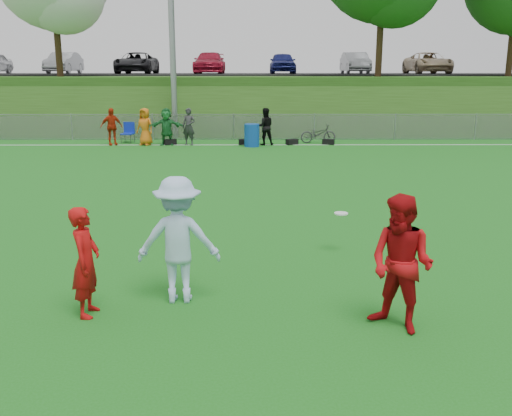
{
  "coord_description": "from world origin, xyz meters",
  "views": [
    {
      "loc": [
        0.94,
        -8.33,
        3.44
      ],
      "look_at": [
        0.99,
        0.5,
        1.27
      ],
      "focal_mm": 40.0,
      "sensor_mm": 36.0,
      "label": 1
    }
  ],
  "objects_px": {
    "player_red_left": "(86,262)",
    "bicycle": "(318,134)",
    "player_blue": "(178,240)",
    "frisbee": "(341,213)",
    "recycling_bin": "(252,135)",
    "player_red_center": "(401,264)"
  },
  "relations": [
    {
      "from": "player_red_left",
      "to": "bicycle",
      "type": "height_order",
      "value": "player_red_left"
    },
    {
      "from": "player_blue",
      "to": "frisbee",
      "type": "distance_m",
      "value": 3.63
    },
    {
      "from": "frisbee",
      "to": "recycling_bin",
      "type": "bearing_deg",
      "value": 96.38
    },
    {
      "from": "recycling_bin",
      "to": "bicycle",
      "type": "distance_m",
      "value": 3.39
    },
    {
      "from": "bicycle",
      "to": "frisbee",
      "type": "bearing_deg",
      "value": 168.99
    },
    {
      "from": "player_blue",
      "to": "recycling_bin",
      "type": "relative_size",
      "value": 1.88
    },
    {
      "from": "player_blue",
      "to": "bicycle",
      "type": "bearing_deg",
      "value": -103.72
    },
    {
      "from": "player_blue",
      "to": "frisbee",
      "type": "xyz_separation_m",
      "value": [
        2.79,
        2.32,
        -0.19
      ]
    },
    {
      "from": "player_red_center",
      "to": "frisbee",
      "type": "relative_size",
      "value": 7.03
    },
    {
      "from": "player_blue",
      "to": "bicycle",
      "type": "relative_size",
      "value": 1.15
    },
    {
      "from": "player_red_left",
      "to": "bicycle",
      "type": "bearing_deg",
      "value": -14.28
    },
    {
      "from": "player_red_left",
      "to": "recycling_bin",
      "type": "xyz_separation_m",
      "value": [
        2.32,
        18.18,
        -0.29
      ]
    },
    {
      "from": "frisbee",
      "to": "bicycle",
      "type": "bearing_deg",
      "value": 85.07
    },
    {
      "from": "player_red_left",
      "to": "player_red_center",
      "type": "distance_m",
      "value": 4.35
    },
    {
      "from": "player_red_center",
      "to": "bicycle",
      "type": "distance_m",
      "value": 19.98
    },
    {
      "from": "player_red_left",
      "to": "recycling_bin",
      "type": "bearing_deg",
      "value": -5.85
    },
    {
      "from": "player_blue",
      "to": "player_red_left",
      "type": "bearing_deg",
      "value": 21.46
    },
    {
      "from": "frisbee",
      "to": "recycling_bin",
      "type": "distance_m",
      "value": 15.44
    },
    {
      "from": "player_red_center",
      "to": "recycling_bin",
      "type": "height_order",
      "value": "player_red_center"
    },
    {
      "from": "bicycle",
      "to": "player_blue",
      "type": "bearing_deg",
      "value": 161.34
    },
    {
      "from": "frisbee",
      "to": "recycling_bin",
      "type": "relative_size",
      "value": 0.26
    },
    {
      "from": "recycling_bin",
      "to": "player_red_left",
      "type": "bearing_deg",
      "value": -97.26
    }
  ]
}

